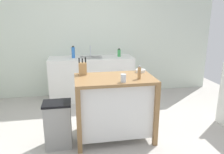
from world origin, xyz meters
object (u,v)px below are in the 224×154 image
Objects in this scene: knife_block at (83,68)px; bowl_stoneware_deep at (140,71)px; bottle_spray_cleaner at (119,53)px; bottle_hand_soap at (73,52)px; pepper_grinder at (139,72)px; trash_bin at (58,124)px; sink_faucet at (90,51)px; drinking_cup at (123,78)px; kitchen_island at (114,105)px.

knife_block reaches higher than bowl_stoneware_deep.
bowl_stoneware_deep is 1.41m from bottle_spray_cleaner.
bowl_stoneware_deep is 0.85× the size of bottle_spray_cleaner.
bottle_hand_soap is at bearing 179.27° from bottle_spray_cleaner.
bottle_spray_cleaner is at bearing 86.85° from pepper_grinder.
bottle_spray_cleaner is at bearing 55.52° from trash_bin.
bottle_spray_cleaner is (0.58, -0.17, -0.03)m from sink_faucet.
bottle_spray_cleaner reaches higher than drinking_cup.
pepper_grinder is (-0.12, -0.34, 0.06)m from bowl_stoneware_deep.
knife_block is at bearing 41.29° from trash_bin.
bottle_spray_cleaner reaches higher than bowl_stoneware_deep.
drinking_cup is 0.61× the size of bottle_spray_cleaner.
knife_block reaches higher than bottle_hand_soap.
pepper_grinder is at bearing 24.27° from drinking_cup.
bottle_spray_cleaner is at bearing -16.31° from sink_faucet.
knife_block is at bearing 153.90° from pepper_grinder.
pepper_grinder reaches higher than drinking_cup.
bottle_hand_soap is (-0.12, 1.41, 0.01)m from knife_block.
trash_bin is at bearing -173.34° from kitchen_island.
bowl_stoneware_deep is 0.65× the size of sink_faucet.
knife_block is at bearing -98.59° from sink_faucet.
trash_bin is at bearing -107.58° from sink_faucet.
bowl_stoneware_deep is 1.69m from sink_faucet.
knife_block is at bearing -120.30° from bottle_spray_cleaner.
sink_faucet is at bearing 81.41° from knife_block.
drinking_cup is at bearing -100.21° from bottle_spray_cleaner.
sink_faucet is 0.61m from bottle_spray_cleaner.
sink_faucet is 0.39m from bottle_hand_soap.
knife_block reaches higher than kitchen_island.
knife_block is 0.85m from bowl_stoneware_deep.
drinking_cup is 0.26m from pepper_grinder.
bottle_hand_soap reaches higher than drinking_cup.
knife_block is 1.41m from bottle_hand_soap.
bottle_spray_cleaner is (0.40, 1.62, 0.46)m from kitchen_island.
bottle_hand_soap is at bearing 82.08° from trash_bin.
drinking_cup reaches higher than kitchen_island.
bottle_spray_cleaner is (1.18, 1.71, 0.65)m from trash_bin.
sink_faucet is at bearing 23.86° from bottle_hand_soap.
trash_bin is 2.18m from bottle_spray_cleaner.
bottle_spray_cleaner is 0.70× the size of bottle_hand_soap.
trash_bin is (-0.78, -0.09, -0.19)m from kitchen_island.
trash_bin is 3.72× the size of bottle_spray_cleaner.
drinking_cup is (-0.36, -0.45, 0.03)m from bowl_stoneware_deep.
knife_block is 1.70× the size of bowl_stoneware_deep.
pepper_grinder is 1.75m from bottle_spray_cleaner.
bottle_spray_cleaner is at bearing -0.73° from bottle_hand_soap.
sink_faucet is 0.91× the size of bottle_hand_soap.
knife_block reaches higher than bottle_spray_cleaner.
drinking_cup is (0.07, -0.23, 0.45)m from kitchen_island.
knife_block is 1.01× the size of bottle_hand_soap.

